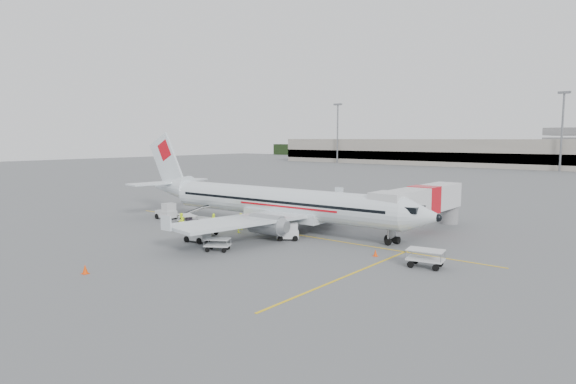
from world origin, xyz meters
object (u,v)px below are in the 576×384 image
at_px(jet_bridge, 424,209).
at_px(tug_aft, 166,211).
at_px(belt_loader, 195,211).
at_px(tug_mid, 197,233).
at_px(tug_fore, 288,232).
at_px(aircraft, 279,182).

height_order(jet_bridge, tug_aft, jet_bridge).
height_order(belt_loader, tug_aft, belt_loader).
bearing_deg(jet_bridge, tug_aft, -156.35).
bearing_deg(tug_aft, tug_mid, -23.67).
distance_m(tug_fore, tug_aft, 18.20).
bearing_deg(aircraft, tug_aft, -170.74).
bearing_deg(tug_fore, belt_loader, 139.67).
relative_size(aircraft, tug_fore, 17.64).
bearing_deg(tug_aft, belt_loader, 5.50).
relative_size(belt_loader, tug_aft, 1.97).
xyz_separation_m(tug_fore, tug_aft, (-18.20, 0.08, 0.17)).
bearing_deg(tug_mid, belt_loader, 132.42).
height_order(aircraft, tug_mid, aircraft).
relative_size(tug_fore, tug_aft, 0.82).
relative_size(aircraft, tug_mid, 16.35).
distance_m(aircraft, jet_bridge, 14.57).
bearing_deg(belt_loader, jet_bridge, 22.95).
bearing_deg(tug_fore, tug_aft, 141.11).
distance_m(jet_bridge, tug_mid, 22.03).
xyz_separation_m(jet_bridge, tug_mid, (-14.03, -16.92, -1.47)).
bearing_deg(jet_bridge, tug_mid, -128.77).
relative_size(aircraft, belt_loader, 7.38).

